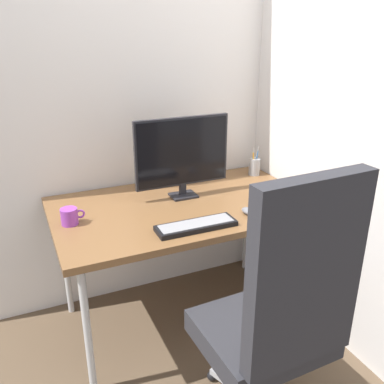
{
  "coord_description": "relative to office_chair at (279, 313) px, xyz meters",
  "views": [
    {
      "loc": [
        -0.82,
        -1.94,
        1.67
      ],
      "look_at": [
        0.01,
        -0.08,
        0.85
      ],
      "focal_mm": 39.17,
      "sensor_mm": 36.0,
      "label": 1
    }
  ],
  "objects": [
    {
      "name": "ground_plane",
      "position": [
        -0.03,
        0.87,
        -0.64
      ],
      "size": [
        8.0,
        8.0,
        0.0
      ],
      "primitive_type": "plane",
      "color": "brown"
    },
    {
      "name": "notebook",
      "position": [
        0.44,
        0.76,
        0.13
      ],
      "size": [
        0.18,
        0.21,
        0.03
      ],
      "primitive_type": "cube",
      "rotation": [
        0.0,
        0.0,
        -0.26
      ],
      "color": "silver",
      "rests_on": "desk"
    },
    {
      "name": "monitor",
      "position": [
        0.01,
        0.98,
        0.37
      ],
      "size": [
        0.55,
        0.12,
        0.46
      ],
      "color": "black",
      "rests_on": "desk"
    },
    {
      "name": "wall_back",
      "position": [
        -0.03,
        1.32,
        0.76
      ],
      "size": [
        2.44,
        0.04,
        2.8
      ],
      "primitive_type": "cube",
      "color": "white",
      "rests_on": "ground_plane"
    },
    {
      "name": "coffee_mug",
      "position": [
        -0.64,
        0.87,
        0.16
      ],
      "size": [
        0.12,
        0.08,
        0.08
      ],
      "color": "purple",
      "rests_on": "desk"
    },
    {
      "name": "wall_side_right",
      "position": [
        0.71,
        0.73,
        0.76
      ],
      "size": [
        0.04,
        1.86,
        2.8
      ],
      "primitive_type": "cube",
      "color": "white",
      "rests_on": "ground_plane"
    },
    {
      "name": "desk",
      "position": [
        -0.03,
        0.87,
        0.07
      ],
      "size": [
        1.41,
        0.84,
        0.75
      ],
      "color": "brown",
      "rests_on": "ground_plane"
    },
    {
      "name": "mouse",
      "position": [
        0.23,
        0.61,
        0.14
      ],
      "size": [
        0.07,
        0.1,
        0.03
      ],
      "primitive_type": "ellipsoid",
      "rotation": [
        0.0,
        0.0,
        0.24
      ],
      "color": "slate",
      "rests_on": "desk"
    },
    {
      "name": "keyboard",
      "position": [
        -0.09,
        0.58,
        0.13
      ],
      "size": [
        0.4,
        0.12,
        0.03
      ],
      "color": "black",
      "rests_on": "desk"
    },
    {
      "name": "pen_holder",
      "position": [
        0.58,
        1.13,
        0.18
      ],
      "size": [
        0.07,
        0.07,
        0.19
      ],
      "color": "#9EA0A5",
      "rests_on": "desk"
    },
    {
      "name": "office_chair",
      "position": [
        0.0,
        0.0,
        0.0
      ],
      "size": [
        0.56,
        0.57,
        1.23
      ],
      "color": "black",
      "rests_on": "ground_plane"
    }
  ]
}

